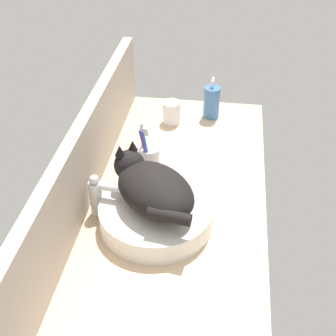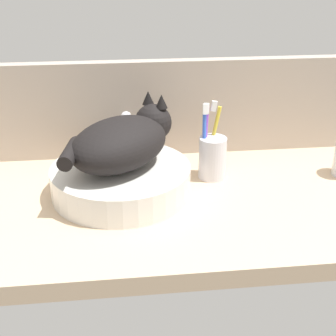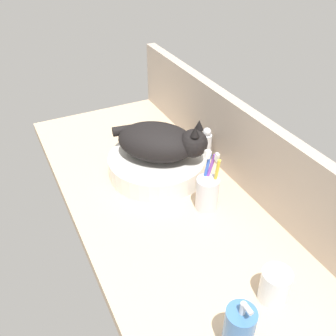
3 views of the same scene
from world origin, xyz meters
The scene contains 8 objects.
ground_plane centered at (0.00, 0.00, -2.00)cm, with size 125.81×54.72×4.00cm, color #D1B28E.
backsplash_panel centered at (0.00, 25.56, 12.56)cm, with size 125.81×3.60×25.12cm, color #AD9E8E.
sink_basin centered at (-10.07, 3.45, 3.28)cm, with size 31.44×31.44×6.57cm, color silver.
cat centered at (-9.19, 4.50, 12.32)cm, with size 29.51×29.86×14.00cm.
faucet centered at (-8.20, 19.63, 7.30)cm, with size 4.04×11.86×13.60cm.
soap_dispenser centered at (51.32, -7.82, 6.18)cm, with size 6.05×6.05×15.44cm.
toothbrush_cup centered at (11.90, 9.17, 5.60)cm, with size 6.57×6.57×18.70cm.
water_glass centered at (45.10, 6.51, 3.77)cm, with size 6.70×6.70×8.35cm.
Camera 1 is at (-104.59, -13.18, 90.85)cm, focal length 50.00 mm.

